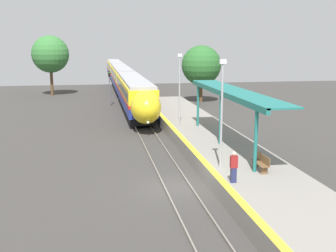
{
  "coord_description": "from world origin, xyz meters",
  "views": [
    {
      "loc": [
        -4.27,
        -21.85,
        7.92
      ],
      "look_at": [
        0.6,
        6.49,
        2.21
      ],
      "focal_mm": 45.0,
      "sensor_mm": 36.0,
      "label": 1
    }
  ],
  "objects_px": {
    "platform_bench": "(261,162)",
    "railway_signal": "(109,85)",
    "lamppost_near": "(222,108)",
    "person_waiting": "(234,167)",
    "train": "(122,78)",
    "lamppost_mid": "(180,86)"
  },
  "relations": [
    {
      "from": "train",
      "to": "platform_bench",
      "type": "relative_size",
      "value": 39.85
    },
    {
      "from": "railway_signal",
      "to": "lamppost_near",
      "type": "relative_size",
      "value": 0.73
    },
    {
      "from": "platform_bench",
      "to": "railway_signal",
      "type": "xyz_separation_m",
      "value": [
        -7.13,
        32.31,
        1.23
      ]
    },
    {
      "from": "platform_bench",
      "to": "railway_signal",
      "type": "relative_size",
      "value": 0.39
    },
    {
      "from": "platform_bench",
      "to": "lamppost_mid",
      "type": "height_order",
      "value": "lamppost_mid"
    },
    {
      "from": "platform_bench",
      "to": "person_waiting",
      "type": "relative_size",
      "value": 1.08
    },
    {
      "from": "railway_signal",
      "to": "platform_bench",
      "type": "bearing_deg",
      "value": -77.55
    },
    {
      "from": "platform_bench",
      "to": "lamppost_near",
      "type": "distance_m",
      "value": 3.71
    },
    {
      "from": "train",
      "to": "lamppost_mid",
      "type": "height_order",
      "value": "lamppost_mid"
    },
    {
      "from": "railway_signal",
      "to": "lamppost_mid",
      "type": "distance_m",
      "value": 20.22
    },
    {
      "from": "train",
      "to": "platform_bench",
      "type": "xyz_separation_m",
      "value": [
        4.57,
        -48.03,
        -0.81
      ]
    },
    {
      "from": "lamppost_mid",
      "to": "train",
      "type": "bearing_deg",
      "value": 94.1
    },
    {
      "from": "platform_bench",
      "to": "railway_signal",
      "type": "bearing_deg",
      "value": 102.45
    },
    {
      "from": "train",
      "to": "platform_bench",
      "type": "bearing_deg",
      "value": -84.57
    },
    {
      "from": "train",
      "to": "lamppost_mid",
      "type": "xyz_separation_m",
      "value": [
        2.52,
        -35.22,
        2.14
      ]
    },
    {
      "from": "train",
      "to": "lamppost_near",
      "type": "distance_m",
      "value": 47.19
    },
    {
      "from": "lamppost_near",
      "to": "lamppost_mid",
      "type": "xyz_separation_m",
      "value": [
        0.0,
        11.86,
        0.0
      ]
    },
    {
      "from": "platform_bench",
      "to": "person_waiting",
      "type": "height_order",
      "value": "person_waiting"
    },
    {
      "from": "person_waiting",
      "to": "lamppost_near",
      "type": "height_order",
      "value": "lamppost_near"
    },
    {
      "from": "train",
      "to": "person_waiting",
      "type": "bearing_deg",
      "value": -87.22
    },
    {
      "from": "lamppost_near",
      "to": "person_waiting",
      "type": "bearing_deg",
      "value": -92.37
    },
    {
      "from": "lamppost_mid",
      "to": "platform_bench",
      "type": "bearing_deg",
      "value": -80.95
    }
  ]
}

